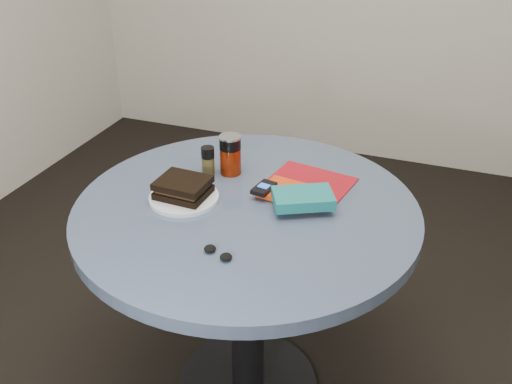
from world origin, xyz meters
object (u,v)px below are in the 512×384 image
(table, at_px, (247,251))
(sandwich, at_px, (183,187))
(soda_can, at_px, (230,155))
(headphones, at_px, (218,253))
(red_book, at_px, (293,193))
(novel, at_px, (303,198))
(magazine, at_px, (311,182))
(pepper_grinder, at_px, (208,161))
(mp3_player, at_px, (264,188))
(plate, at_px, (184,198))

(table, relative_size, sandwich, 6.66)
(soda_can, bearing_deg, headphones, -71.64)
(red_book, relative_size, novel, 1.11)
(magazine, height_order, novel, novel)
(table, bearing_deg, magazine, 55.01)
(pepper_grinder, xyz_separation_m, mp3_player, (0.21, -0.07, -0.02))
(plate, relative_size, red_book, 1.09)
(plate, distance_m, headphones, 0.30)
(red_book, bearing_deg, sandwich, -148.24)
(magazine, bearing_deg, red_book, -94.62)
(red_book, bearing_deg, soda_can, 170.87)
(soda_can, distance_m, novel, 0.31)
(novel, bearing_deg, table, 165.63)
(magazine, relative_size, novel, 1.47)
(magazine, bearing_deg, soda_can, -164.10)
(plate, relative_size, soda_can, 1.60)
(magazine, distance_m, headphones, 0.47)
(novel, xyz_separation_m, mp3_player, (-0.13, 0.03, -0.01))
(novel, height_order, mp3_player, novel)
(plate, height_order, headphones, headphones)
(pepper_grinder, distance_m, red_book, 0.30)
(sandwich, bearing_deg, headphones, -47.19)
(sandwich, distance_m, pepper_grinder, 0.16)
(plate, relative_size, novel, 1.22)
(sandwich, bearing_deg, red_book, 22.58)
(magazine, distance_m, mp3_player, 0.17)
(sandwich, xyz_separation_m, red_book, (0.30, 0.12, -0.03))
(table, distance_m, soda_can, 0.31)
(magazine, xyz_separation_m, headphones, (-0.12, -0.45, 0.01))
(soda_can, relative_size, magazine, 0.52)
(magazine, height_order, mp3_player, mp3_player)
(novel, bearing_deg, red_book, 102.46)
(sandwich, distance_m, soda_can, 0.21)
(magazine, bearing_deg, headphones, -94.73)
(plate, distance_m, soda_can, 0.22)
(plate, xyz_separation_m, pepper_grinder, (0.00, 0.17, 0.04))
(soda_can, xyz_separation_m, novel, (0.28, -0.13, -0.03))
(plate, relative_size, pepper_grinder, 2.16)
(table, bearing_deg, red_book, 39.93)
(headphones, bearing_deg, sandwich, 132.81)
(soda_can, height_order, mp3_player, soda_can)
(novel, bearing_deg, pepper_grinder, 136.76)
(pepper_grinder, distance_m, headphones, 0.44)
(mp3_player, bearing_deg, plate, -154.21)
(sandwich, height_order, red_book, sandwich)
(sandwich, xyz_separation_m, headphones, (0.21, -0.22, -0.03))
(headphones, bearing_deg, novel, 64.65)
(plate, height_order, pepper_grinder, pepper_grinder)
(sandwich, height_order, mp3_player, sandwich)
(soda_can, xyz_separation_m, red_book, (0.23, -0.08, -0.05))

